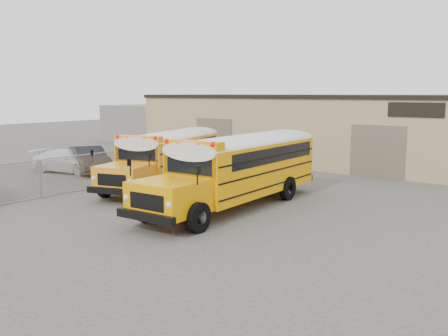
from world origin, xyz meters
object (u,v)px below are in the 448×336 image
Objects in this scene: car_white at (68,161)px; car_dark at (89,159)px; school_bus_left at (210,143)px; school_bus_right at (305,150)px; tarp_bundle at (177,206)px.

car_white is 1.27m from car_dark.
school_bus_left is 0.94× the size of school_bus_right.
tarp_bundle reaches higher than car_white.
school_bus_left is at bearing 125.17° from tarp_bundle.
school_bus_right is 2.25× the size of car_white.
school_bus_left reaches higher than car_white.
tarp_bundle is (8.20, -11.64, -0.84)m from school_bus_left.
car_white is at bearing -132.65° from school_bus_left.
school_bus_left is at bearing -18.26° from car_dark.
school_bus_right is 13.13m from car_dark.
tarp_bundle is 14.36m from car_dark.
school_bus_right reaches higher than car_white.
tarp_bundle is 15.05m from car_white.
car_dark is (-4.86, -5.69, -0.85)m from school_bus_left.
tarp_bundle is 0.33× the size of car_dark.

